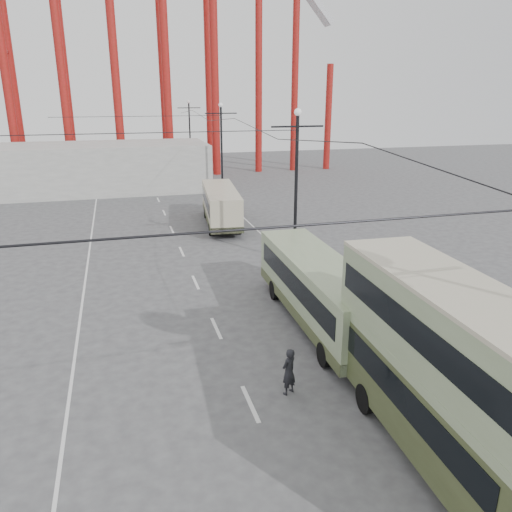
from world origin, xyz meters
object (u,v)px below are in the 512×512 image
object	(u,v)px
double_decker_bus	(455,372)
single_decker_cream	(221,205)
single_decker_green	(318,288)
pedestrian	(289,372)

from	to	relation	value
double_decker_bus	single_decker_cream	bearing A→B (deg)	93.39
single_decker_green	single_decker_cream	size ratio (longest dim) A/B	1.12
double_decker_bus	pedestrian	distance (m)	5.88
double_decker_bus	single_decker_cream	distance (m)	28.69
single_decker_cream	pedestrian	world-z (taller)	single_decker_cream
double_decker_bus	pedestrian	world-z (taller)	double_decker_bus
single_decker_green	single_decker_cream	xyz separation A→B (m)	(-0.54, 19.13, -0.06)
double_decker_bus	pedestrian	xyz separation A→B (m)	(-3.11, 4.52, -2.12)
single_decker_green	pedestrian	size ratio (longest dim) A/B	6.31
double_decker_bus	single_decker_cream	xyz separation A→B (m)	(-0.52, 28.66, -1.32)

